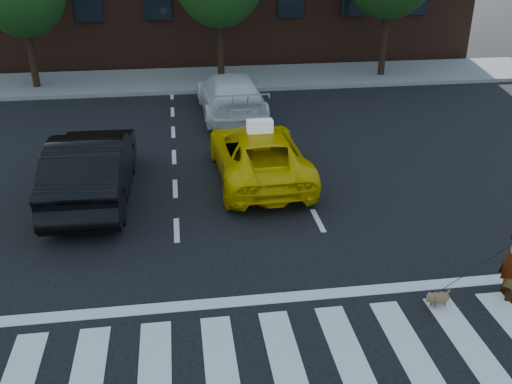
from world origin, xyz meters
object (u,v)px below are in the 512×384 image
(taxi, at_px, (259,154))
(dog, at_px, (437,298))
(black_sedan, at_px, (92,166))
(white_suv, at_px, (231,95))

(taxi, bearing_deg, dog, 109.15)
(black_sedan, distance_m, white_suv, 7.28)
(taxi, height_order, black_sedan, black_sedan)
(dog, bearing_deg, white_suv, 85.39)
(taxi, bearing_deg, white_suv, -89.89)
(taxi, distance_m, dog, 6.46)
(white_suv, xyz_separation_m, dog, (2.46, -11.51, -0.56))
(taxi, distance_m, white_suv, 5.49)
(taxi, bearing_deg, black_sedan, 6.48)
(black_sedan, height_order, dog, black_sedan)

